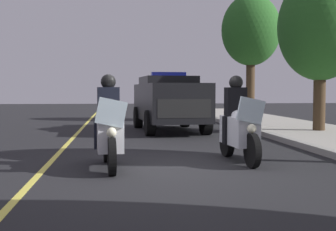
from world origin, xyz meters
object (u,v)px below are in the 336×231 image
Objects in this scene: police_motorcycle_lead_left at (109,130)px; police_motorcycle_lead_right at (239,127)px; tree_behind_suv at (251,31)px; tree_far_back at (321,27)px; police_suv at (169,100)px.

police_motorcycle_lead_left is 2.59m from police_motorcycle_lead_right.
police_motorcycle_lead_right is 0.38× the size of tree_behind_suv.
tree_far_back reaches higher than police_motorcycle_lead_left.
police_motorcycle_lead_right is 7.56m from tree_far_back.
tree_far_back is at bearing 142.91° from police_motorcycle_lead_right.
police_suv is at bearing 165.38° from police_motorcycle_lead_left.
police_motorcycle_lead_left is 0.43× the size of police_suv.
police_suv is 0.89× the size of tree_behind_suv.
police_motorcycle_lead_left is 7.67m from police_suv.
tree_far_back is at bearing 5.74° from tree_behind_suv.
tree_far_back is at bearing 131.87° from police_motorcycle_lead_left.
police_suv is 5.58m from tree_far_back.
tree_behind_suv is at bearing 152.68° from police_motorcycle_lead_left.
police_motorcycle_lead_left is at bearing -14.62° from police_suv.
tree_behind_suv reaches higher than police_motorcycle_lead_left.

